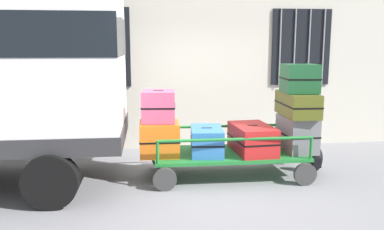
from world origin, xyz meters
name	(u,v)px	position (x,y,z in m)	size (l,w,h in m)	color
ground_plane	(209,182)	(0.00, 0.00, 0.00)	(40.00, 40.00, 0.00)	gray
building_wall	(192,22)	(0.00, 2.34, 2.50)	(12.00, 0.38, 5.00)	beige
luggage_cart	(229,156)	(0.36, 0.27, 0.33)	(2.39, 1.16, 0.39)	#1E722D
cart_railing	(229,134)	(0.36, 0.27, 0.67)	(2.29, 1.02, 0.34)	#1E722D
suitcase_left_bottom	(159,139)	(-0.73, 0.24, 0.64)	(0.60, 0.61, 0.51)	orange
suitcase_left_middle	(159,106)	(-0.73, 0.30, 1.13)	(0.54, 0.60, 0.47)	#CC4C72
suitcase_midleft_bottom	(206,141)	(0.00, 0.23, 0.59)	(0.55, 0.81, 0.41)	#3372C6
suitcase_center_bottom	(252,139)	(0.72, 0.24, 0.60)	(0.62, 0.98, 0.43)	#B21E1E
suitcase_midright_bottom	(297,134)	(1.44, 0.25, 0.66)	(0.51, 0.73, 0.56)	slate
suitcase_midright_middle	(297,104)	(1.44, 0.28, 1.13)	(0.49, 0.96, 0.37)	#4C5119
suitcase_midright_top	(300,78)	(1.44, 0.24, 1.53)	(0.54, 0.57, 0.44)	#194C28
backpack	(315,159)	(1.78, 0.32, 0.22)	(0.27, 0.22, 0.44)	black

